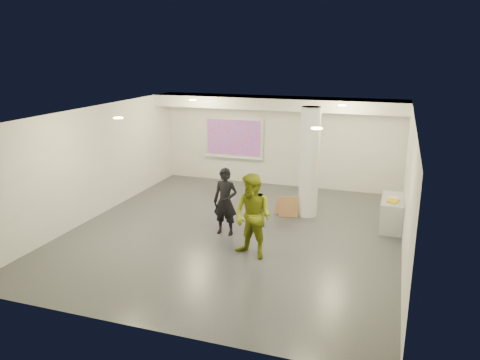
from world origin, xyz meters
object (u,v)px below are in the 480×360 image
(column, at_px, (309,163))
(projection_screen, at_px, (234,138))
(credenza, at_px, (392,213))
(woman, at_px, (225,202))
(man, at_px, (253,217))

(column, bearing_deg, projection_screen, 139.44)
(projection_screen, relative_size, credenza, 1.57)
(column, distance_m, woman, 2.69)
(projection_screen, bearing_deg, man, -66.73)
(column, bearing_deg, man, -101.96)
(column, bearing_deg, credenza, -5.76)
(woman, bearing_deg, projection_screen, 106.93)
(man, bearing_deg, credenza, 64.07)
(column, xyz_separation_m, projection_screen, (-3.10, 2.65, 0.03))
(column, relative_size, woman, 1.79)
(credenza, height_order, man, man)
(column, distance_m, credenza, 2.49)
(projection_screen, xyz_separation_m, credenza, (5.32, -2.88, -1.14))
(projection_screen, bearing_deg, column, -40.56)
(credenza, bearing_deg, woman, -154.89)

